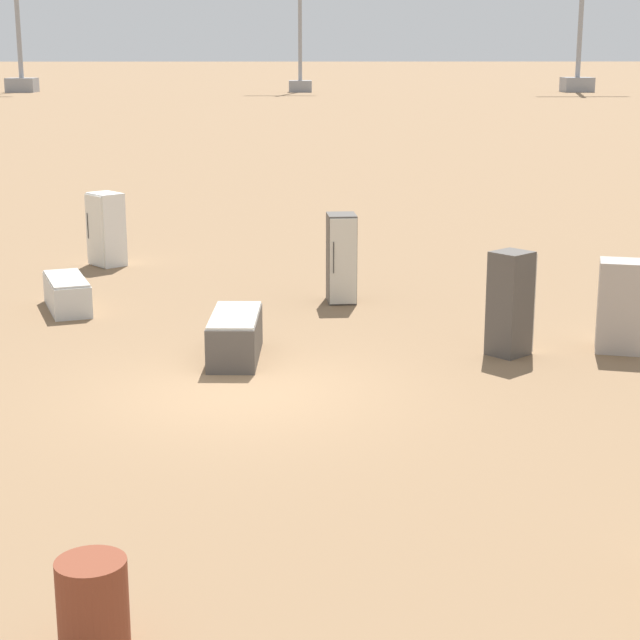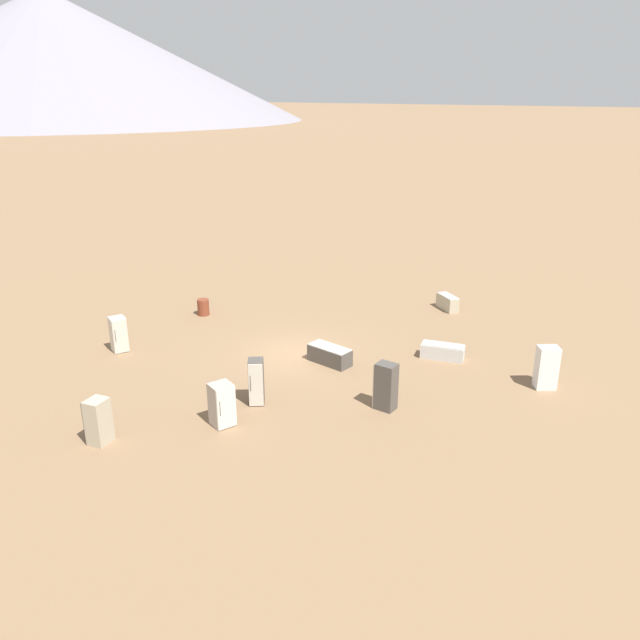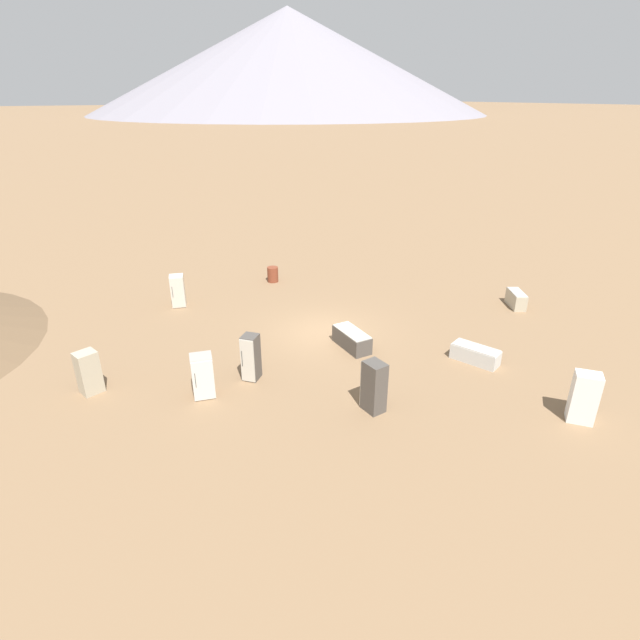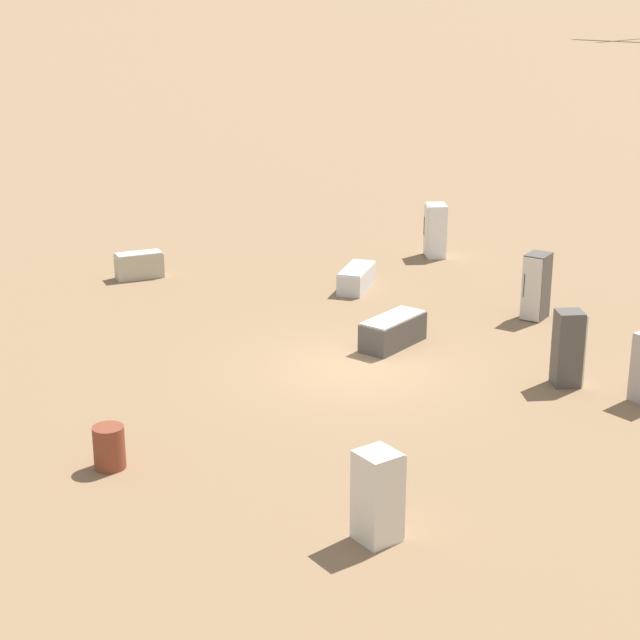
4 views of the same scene
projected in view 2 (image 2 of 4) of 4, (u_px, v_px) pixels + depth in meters
The scene contains 12 objects.
ground_plane at pixel (296, 354), 27.66m from camera, with size 1000.00×1000.00×0.00m, color #846647.
mountain_ridge_0 at pixel (50, 56), 241.76m from camera, with size 195.41×195.41×47.76m.
discarded_fridge_0 at pixel (546, 367), 24.28m from camera, with size 0.98×1.00×1.73m.
discarded_fridge_1 at pixel (442, 351), 27.14m from camera, with size 1.27×1.97×0.65m.
discarded_fridge_2 at pixel (222, 405), 21.57m from camera, with size 0.89×0.88×1.56m.
discarded_fridge_3 at pixel (447, 302), 33.22m from camera, with size 1.22×1.51×0.79m.
discarded_fridge_4 at pixel (98, 421), 20.46m from camera, with size 0.84×0.81×1.58m.
discarded_fridge_5 at pixel (330, 355), 26.64m from camera, with size 0.85×1.95×0.76m.
discarded_fridge_6 at pixel (386, 386), 22.64m from camera, with size 0.61×0.81×1.79m.
discarded_fridge_7 at pixel (256, 382), 23.04m from camera, with size 0.83×0.83×1.76m.
discarded_fridge_8 at pixel (119, 334), 27.75m from camera, with size 0.82×0.83×1.60m.
rusty_barrel at pixel (203, 307), 32.41m from camera, with size 0.61×0.61×0.84m.
Camera 2 is at (19.12, 16.82, 10.97)m, focal length 35.00 mm.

